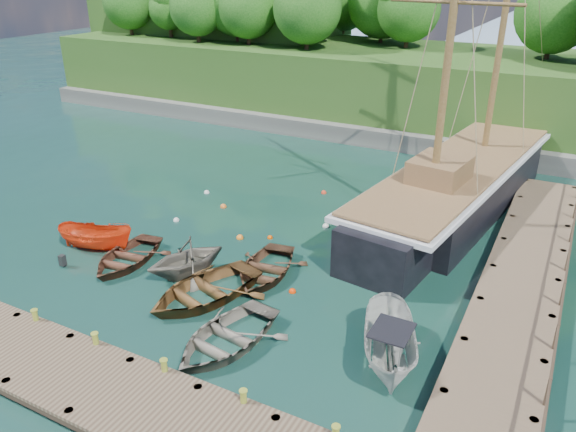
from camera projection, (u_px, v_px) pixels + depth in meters
name	position (u px, v px, depth m)	size (l,w,h in m)	color
ground	(207.00, 295.00, 23.30)	(160.00, 160.00, 0.00)	#0E3322
dock_near	(136.00, 402.00, 17.05)	(20.00, 3.20, 1.10)	#4B382A
dock_east	(524.00, 276.00, 23.86)	(3.20, 24.00, 1.10)	#4B382A
bollard_0	(39.00, 333.00, 20.90)	(0.26, 0.26, 0.45)	olive
bollard_1	(99.00, 358.00, 19.63)	(0.26, 0.26, 0.45)	olive
bollard_2	(166.00, 385.00, 18.36)	(0.26, 0.26, 0.45)	olive
bollard_3	(244.00, 417.00, 17.08)	(0.26, 0.26, 0.45)	olive
rowboat_0	(127.00, 263.00, 25.75)	(3.04, 4.25, 0.88)	#522E1F
rowboat_1	(187.00, 274.00, 24.84)	(3.08, 3.57, 1.88)	#6C6557
rowboat_2	(205.00, 298.00, 23.06)	(3.66, 5.13, 1.06)	brown
rowboat_3	(226.00, 345.00, 20.26)	(3.36, 4.70, 0.97)	#716A5C
rowboat_4	(265.00, 275.00, 24.75)	(3.14, 4.40, 0.91)	#4D311F
motorboat_orange	(98.00, 249.00, 26.97)	(1.43, 3.80, 1.47)	red
cabin_boat_white	(389.00, 364.00, 19.31)	(1.79, 4.76, 1.84)	beige
schooner	(458.00, 189.00, 31.06)	(7.66, 27.35, 20.06)	black
mooring_buoy_0	(176.00, 221.00, 29.90)	(0.32, 0.32, 0.32)	silver
mooring_buoy_1	(240.00, 238.00, 28.02)	(0.36, 0.36, 0.36)	orange
mooring_buoy_2	(270.00, 238.00, 28.03)	(0.28, 0.28, 0.28)	#E94D00
mooring_buoy_3	(326.00, 227.00, 29.22)	(0.35, 0.35, 0.35)	silver
mooring_buoy_4	(223.00, 207.00, 31.54)	(0.36, 0.36, 0.36)	orange
mooring_buoy_5	(324.00, 193.00, 33.42)	(0.32, 0.32, 0.32)	red
mooring_buoy_6	(207.00, 193.00, 33.45)	(0.33, 0.33, 0.33)	silver
mooring_buoy_7	(292.00, 292.00, 23.49)	(0.31, 0.31, 0.31)	#F23201
headland	(287.00, 45.00, 51.67)	(51.00, 19.31, 12.90)	#474744
distant_ridge	(533.00, 27.00, 75.92)	(117.00, 40.00, 10.00)	#728CA5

